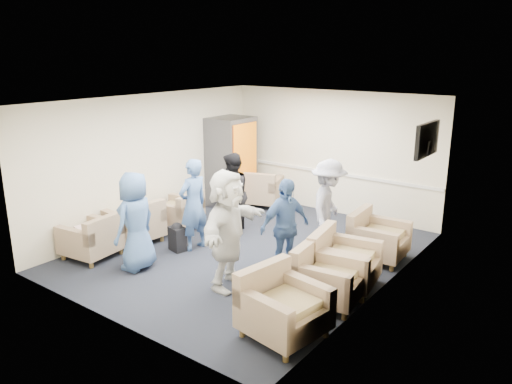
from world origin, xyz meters
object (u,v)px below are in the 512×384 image
Objects in this scene: armchair_right_far at (375,239)px; person_front_right at (228,229)px; person_mid_left at (193,205)px; person_mid_right at (285,227)px; armchair_right_midfar at (341,263)px; vending_machine at (231,162)px; armchair_right_near at (281,308)px; person_back_left at (232,194)px; armchair_left_mid at (136,225)px; armchair_corner at (260,191)px; armchair_right_midnear at (326,278)px; person_front_left at (136,221)px; armchair_left_near at (94,239)px; armchair_left_far at (179,214)px; person_back_right at (328,207)px.

person_front_right reaches higher than armchair_right_far.
person_mid_left reaches higher than person_mid_right.
armchair_right_midfar is 1.13× the size of armchair_right_far.
vending_machine reaches higher than person_front_right.
person_back_left is at bearing 57.73° from armchair_right_near.
armchair_left_mid is 0.91× the size of armchair_right_near.
armchair_right_far is (-0.02, 1.31, -0.02)m from armchair_right_midfar.
armchair_right_midnear is at bearing 118.34° from armchair_corner.
person_front_left is (-3.00, -1.43, 0.45)m from armchair_right_midfar.
armchair_left_near is 4.27m from armchair_right_midfar.
armchair_left_near is at bearing -14.46° from armchair_left_far.
armchair_left_mid is 0.57× the size of person_mid_left.
person_front_left is at bearing 121.28° from person_back_right.
armchair_left_mid is at bearing -67.47° from person_back_left.
armchair_left_far is 0.91× the size of armchair_right_near.
person_mid_left is at bearing 165.14° from person_front_left.
armchair_left_mid is 1.00× the size of armchair_left_far.
person_front_right is at bearing 96.37° from person_front_left.
armchair_right_midfar is at bearing -29.49° from vending_machine.
armchair_right_far is at bearing 119.53° from armchair_left_near.
vending_machine is 4.26m from person_front_right.
armchair_right_far is at bearing -88.09° from person_back_right.
armchair_right_midfar is (-0.05, 0.57, 0.01)m from armchair_right_midnear.
person_mid_right is at bearing 71.25° from armchair_left_far.
person_front_left is (0.93, -0.76, 0.47)m from armchair_left_mid.
person_back_right is at bearing 129.74° from armchair_corner.
armchair_right_midnear is 0.62× the size of person_back_left.
armchair_left_far is 3.11m from person_back_right.
armchair_left_mid is 3.99m from armchair_right_midnear.
armchair_right_midnear is 0.93× the size of armchair_right_midfar.
person_back_right is at bearing 12.80° from person_mid_right.
armchair_corner is 0.70× the size of person_front_left.
armchair_right_midnear is 1.61m from person_front_right.
armchair_left_mid is 1.91m from person_back_left.
armchair_left_far is 1.02× the size of armchair_right_far.
armchair_right_near reaches higher than armchair_corner.
armchair_left_far is 0.61× the size of person_mid_right.
armchair_right_midnear is at bearing 97.41° from armchair_left_near.
person_front_left is 1.67m from person_front_right.
armchair_left_near is 0.58× the size of person_back_left.
armchair_right_far is at bearing 10.08° from armchair_right_near.
armchair_left_far is 4.35m from armchair_right_near.
armchair_right_midfar is 2.94m from person_back_left.
armchair_corner is 0.56× the size of vending_machine.
armchair_left_mid is 0.60× the size of person_back_left.
armchair_right_near is 1.67m from person_front_right.
armchair_corner is 0.68× the size of person_mid_left.
person_back_left is at bearing 64.47° from armchair_right_midfar.
armchair_left_mid is 3.59m from person_back_right.
person_back_left is at bearing 147.20° from armchair_left_near.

